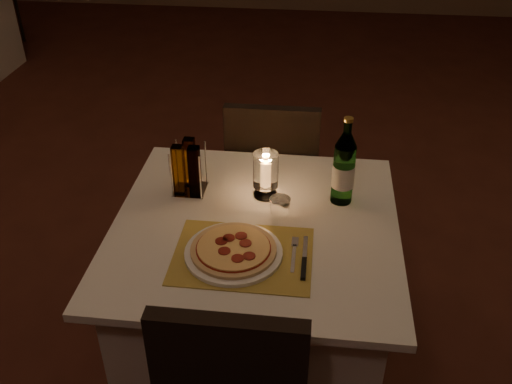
# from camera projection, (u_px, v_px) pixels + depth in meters

# --- Properties ---
(floor) EXTENTS (8.00, 10.00, 0.02)m
(floor) POSITION_uv_depth(u_px,v_px,m) (214.00, 312.00, 2.68)
(floor) COLOR #4C2118
(floor) RESTS_ON ground
(main_table) EXTENTS (1.00, 1.00, 0.74)m
(main_table) POSITION_uv_depth(u_px,v_px,m) (255.00, 299.00, 2.20)
(main_table) COLOR silver
(main_table) RESTS_ON ground
(chair_far) EXTENTS (0.42, 0.42, 0.90)m
(chair_far) POSITION_uv_depth(u_px,v_px,m) (273.00, 166.00, 2.70)
(chair_far) COLOR black
(chair_far) RESTS_ON ground
(placemat) EXTENTS (0.45, 0.34, 0.00)m
(placemat) POSITION_uv_depth(u_px,v_px,m) (243.00, 255.00, 1.85)
(placemat) COLOR #AC913B
(placemat) RESTS_ON main_table
(plate) EXTENTS (0.32, 0.32, 0.01)m
(plate) POSITION_uv_depth(u_px,v_px,m) (234.00, 253.00, 1.85)
(plate) COLOR white
(plate) RESTS_ON placemat
(pizza) EXTENTS (0.28, 0.28, 0.02)m
(pizza) POSITION_uv_depth(u_px,v_px,m) (234.00, 249.00, 1.84)
(pizza) COLOR #D8B77F
(pizza) RESTS_ON plate
(fork) EXTENTS (0.02, 0.18, 0.00)m
(fork) POSITION_uv_depth(u_px,v_px,m) (294.00, 252.00, 1.86)
(fork) COLOR silver
(fork) RESTS_ON placemat
(knife) EXTENTS (0.02, 0.22, 0.01)m
(knife) POSITION_uv_depth(u_px,v_px,m) (304.00, 264.00, 1.81)
(knife) COLOR black
(knife) RESTS_ON placemat
(tumbler) EXTENTS (0.08, 0.08, 0.08)m
(tumbler) POSITION_uv_depth(u_px,v_px,m) (280.00, 208.00, 2.01)
(tumbler) COLOR white
(tumbler) RESTS_ON main_table
(water_bottle) EXTENTS (0.08, 0.08, 0.34)m
(water_bottle) POSITION_uv_depth(u_px,v_px,m) (344.00, 169.00, 2.05)
(water_bottle) COLOR #5B9E55
(water_bottle) RESTS_ON main_table
(hurricane_candle) EXTENTS (0.09, 0.09, 0.18)m
(hurricane_candle) POSITION_uv_depth(u_px,v_px,m) (266.00, 172.00, 2.09)
(hurricane_candle) COLOR white
(hurricane_candle) RESTS_ON main_table
(cruet_caddy) EXTENTS (0.12, 0.12, 0.21)m
(cruet_caddy) POSITION_uv_depth(u_px,v_px,m) (188.00, 170.00, 2.12)
(cruet_caddy) COLOR white
(cruet_caddy) RESTS_ON main_table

